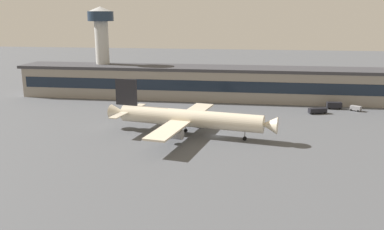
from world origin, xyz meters
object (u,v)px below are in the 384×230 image
object	(u,v)px
crew_van	(334,105)
belt_loader	(317,110)
airliner	(187,118)
control_tower	(102,41)
baggage_tug	(356,108)

from	to	relation	value
crew_van	belt_loader	xyz separation A→B (m)	(-7.15, -8.48, -0.31)
airliner	control_tower	distance (m)	75.04
airliner	belt_loader	bearing A→B (deg)	37.95
baggage_tug	control_tower	bearing A→B (deg)	169.88
airliner	control_tower	world-z (taller)	control_tower
airliner	baggage_tug	size ratio (longest dim) A/B	12.29
control_tower	belt_loader	distance (m)	93.09
control_tower	crew_van	world-z (taller)	control_tower
control_tower	crew_van	distance (m)	98.01
airliner	belt_loader	world-z (taller)	airliner
crew_van	airliner	bearing A→B (deg)	-139.98
airliner	control_tower	xyz separation A→B (m)	(-45.86, 56.63, 17.92)
crew_van	baggage_tug	bearing A→B (deg)	-16.64
airliner	baggage_tug	xyz separation A→B (m)	(55.74, 38.49, -3.90)
belt_loader	baggage_tug	distance (m)	15.76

